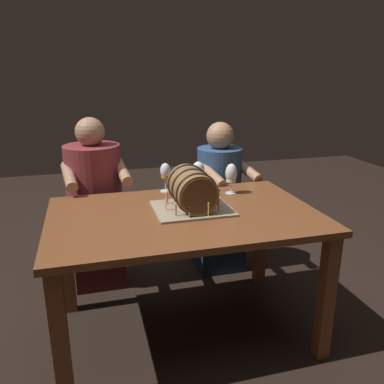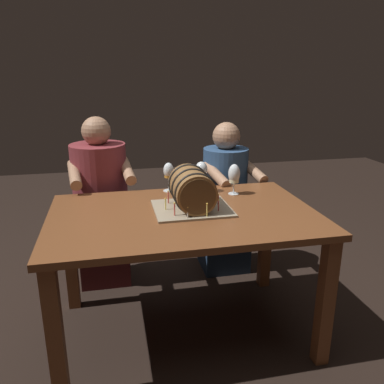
{
  "view_description": "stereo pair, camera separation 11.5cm",
  "coord_description": "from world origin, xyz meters",
  "px_view_note": "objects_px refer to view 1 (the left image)",
  "views": [
    {
      "loc": [
        -0.47,
        -1.9,
        1.47
      ],
      "look_at": [
        0.05,
        0.04,
        0.84
      ],
      "focal_mm": 36.58,
      "sensor_mm": 36.0,
      "label": 1
    },
    {
      "loc": [
        -0.36,
        -1.93,
        1.47
      ],
      "look_at": [
        0.05,
        0.04,
        0.84
      ],
      "focal_mm": 36.58,
      "sensor_mm": 36.0,
      "label": 2
    }
  ],
  "objects_px": {
    "wine_glass_empty": "(198,170)",
    "person_seated_right": "(219,204)",
    "wine_glass_amber": "(165,172)",
    "wine_glass_white": "(231,175)",
    "dining_table": "(184,231)",
    "barrel_cake": "(192,191)",
    "person_seated_left": "(96,208)"
  },
  "relations": [
    {
      "from": "wine_glass_empty",
      "to": "person_seated_right",
      "type": "bearing_deg",
      "value": 54.12
    },
    {
      "from": "wine_glass_amber",
      "to": "person_seated_right",
      "type": "distance_m",
      "value": 0.66
    },
    {
      "from": "wine_glass_white",
      "to": "dining_table",
      "type": "bearing_deg",
      "value": -144.81
    },
    {
      "from": "barrel_cake",
      "to": "wine_glass_amber",
      "type": "height_order",
      "value": "barrel_cake"
    },
    {
      "from": "barrel_cake",
      "to": "wine_glass_empty",
      "type": "bearing_deg",
      "value": 67.95
    },
    {
      "from": "barrel_cake",
      "to": "wine_glass_amber",
      "type": "distance_m",
      "value": 0.37
    },
    {
      "from": "wine_glass_amber",
      "to": "wine_glass_white",
      "type": "height_order",
      "value": "wine_glass_white"
    },
    {
      "from": "wine_glass_amber",
      "to": "wine_glass_white",
      "type": "distance_m",
      "value": 0.4
    },
    {
      "from": "person_seated_left",
      "to": "wine_glass_empty",
      "type": "bearing_deg",
      "value": -31.09
    },
    {
      "from": "person_seated_right",
      "to": "wine_glass_amber",
      "type": "bearing_deg",
      "value": -146.01
    },
    {
      "from": "wine_glass_white",
      "to": "person_seated_right",
      "type": "height_order",
      "value": "person_seated_right"
    },
    {
      "from": "dining_table",
      "to": "wine_glass_white",
      "type": "bearing_deg",
      "value": 35.19
    },
    {
      "from": "dining_table",
      "to": "barrel_cake",
      "type": "distance_m",
      "value": 0.22
    },
    {
      "from": "wine_glass_empty",
      "to": "person_seated_right",
      "type": "distance_m",
      "value": 0.59
    },
    {
      "from": "barrel_cake",
      "to": "wine_glass_empty",
      "type": "distance_m",
      "value": 0.33
    },
    {
      "from": "person_seated_left",
      "to": "person_seated_right",
      "type": "relative_size",
      "value": 1.05
    },
    {
      "from": "wine_glass_amber",
      "to": "barrel_cake",
      "type": "bearing_deg",
      "value": -78.88
    },
    {
      "from": "wine_glass_white",
      "to": "person_seated_right",
      "type": "xyz_separation_m",
      "value": [
        0.09,
        0.46,
        -0.35
      ]
    },
    {
      "from": "wine_glass_empty",
      "to": "wine_glass_amber",
      "type": "height_order",
      "value": "wine_glass_empty"
    },
    {
      "from": "wine_glass_white",
      "to": "person_seated_right",
      "type": "distance_m",
      "value": 0.58
    },
    {
      "from": "person_seated_left",
      "to": "wine_glass_white",
      "type": "bearing_deg",
      "value": -29.66
    },
    {
      "from": "wine_glass_empty",
      "to": "person_seated_left",
      "type": "xyz_separation_m",
      "value": [
        -0.62,
        0.38,
        -0.32
      ]
    },
    {
      "from": "barrel_cake",
      "to": "dining_table",
      "type": "bearing_deg",
      "value": -146.17
    },
    {
      "from": "person_seated_right",
      "to": "wine_glass_empty",
      "type": "bearing_deg",
      "value": -125.88
    },
    {
      "from": "dining_table",
      "to": "wine_glass_amber",
      "type": "height_order",
      "value": "wine_glass_amber"
    },
    {
      "from": "person_seated_right",
      "to": "dining_table",
      "type": "bearing_deg",
      "value": -122.1
    },
    {
      "from": "wine_glass_white",
      "to": "person_seated_left",
      "type": "distance_m",
      "value": 0.97
    },
    {
      "from": "barrel_cake",
      "to": "person_seated_right",
      "type": "bearing_deg",
      "value": 59.83
    },
    {
      "from": "wine_glass_amber",
      "to": "person_seated_right",
      "type": "xyz_separation_m",
      "value": [
        0.46,
        0.31,
        -0.35
      ]
    },
    {
      "from": "wine_glass_empty",
      "to": "wine_glass_white",
      "type": "xyz_separation_m",
      "value": [
        0.18,
        -0.08,
        -0.02
      ]
    },
    {
      "from": "person_seated_left",
      "to": "dining_table",
      "type": "bearing_deg",
      "value": -57.99
    },
    {
      "from": "wine_glass_amber",
      "to": "person_seated_right",
      "type": "bearing_deg",
      "value": 33.99
    }
  ]
}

